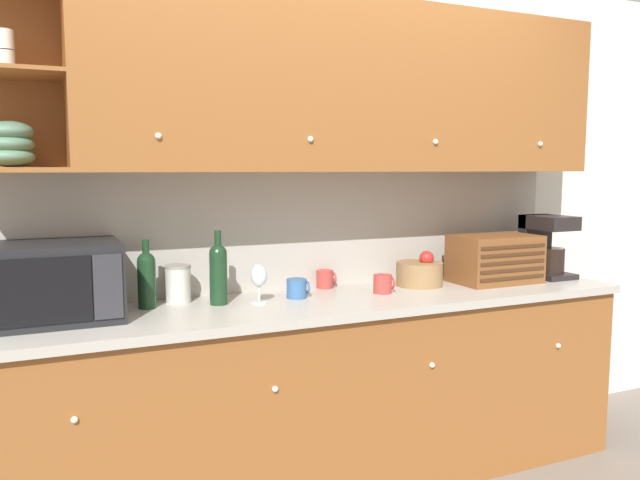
% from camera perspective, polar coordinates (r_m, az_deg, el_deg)
% --- Properties ---
extents(ground_plane, '(24.00, 24.00, 0.00)m').
position_cam_1_polar(ground_plane, '(3.54, -1.51, -19.13)').
color(ground_plane, slate).
extents(wall_back, '(5.47, 0.06, 2.60)m').
position_cam_1_polar(wall_back, '(3.23, -1.78, 2.37)').
color(wall_back, white).
rests_on(wall_back, ground_plane).
extents(counter_unit, '(3.09, 0.65, 0.92)m').
position_cam_1_polar(counter_unit, '(3.10, 0.72, -13.68)').
color(counter_unit, '#935628').
rests_on(counter_unit, ground_plane).
extents(backsplash_panel, '(3.07, 0.01, 0.60)m').
position_cam_1_polar(backsplash_panel, '(3.20, -1.53, 0.92)').
color(backsplash_panel, '#B7B2A8').
rests_on(backsplash_panel, counter_unit).
extents(upper_cabinets, '(3.07, 0.40, 0.80)m').
position_cam_1_polar(upper_cabinets, '(3.12, 2.68, 13.62)').
color(upper_cabinets, '#935628').
rests_on(upper_cabinets, backsplash_panel).
extents(microwave, '(0.49, 0.41, 0.32)m').
position_cam_1_polar(microwave, '(2.74, -22.88, -3.51)').
color(microwave, black).
rests_on(microwave, counter_unit).
extents(second_wine_bottle, '(0.08, 0.08, 0.30)m').
position_cam_1_polar(second_wine_bottle, '(2.85, -15.57, -3.31)').
color(second_wine_bottle, '#19381E').
rests_on(second_wine_bottle, counter_unit).
extents(storage_canister, '(0.12, 0.12, 0.17)m').
position_cam_1_polar(storage_canister, '(2.94, -12.84, -3.92)').
color(storage_canister, silver).
rests_on(storage_canister, counter_unit).
extents(wine_bottle, '(0.08, 0.08, 0.34)m').
position_cam_1_polar(wine_bottle, '(2.85, -9.28, -2.83)').
color(wine_bottle, '#19381E').
rests_on(wine_bottle, counter_unit).
extents(wine_glass, '(0.08, 0.08, 0.18)m').
position_cam_1_polar(wine_glass, '(2.85, -5.61, -3.41)').
color(wine_glass, silver).
rests_on(wine_glass, counter_unit).
extents(mug, '(0.11, 0.10, 0.09)m').
position_cam_1_polar(mug, '(2.97, -2.11, -4.44)').
color(mug, '#38669E').
rests_on(mug, counter_unit).
extents(mug_patterned_third, '(0.10, 0.09, 0.09)m').
position_cam_1_polar(mug_patterned_third, '(3.22, 0.49, -3.59)').
color(mug_patterned_third, '#B73D38').
rests_on(mug_patterned_third, counter_unit).
extents(mug_blue_second, '(0.10, 0.09, 0.09)m').
position_cam_1_polar(mug_blue_second, '(3.10, 5.79, -4.01)').
color(mug_blue_second, '#B73D38').
rests_on(mug_blue_second, counter_unit).
extents(fruit_basket, '(0.24, 0.24, 0.19)m').
position_cam_1_polar(fruit_basket, '(3.32, 9.11, -3.00)').
color(fruit_basket, '#937047').
rests_on(fruit_basket, counter_unit).
extents(bread_box, '(0.45, 0.29, 0.26)m').
position_cam_1_polar(bread_box, '(3.50, 15.69, -1.67)').
color(bread_box, brown).
rests_on(bread_box, counter_unit).
extents(coffee_maker, '(0.20, 0.28, 0.35)m').
position_cam_1_polar(coffee_maker, '(3.77, 19.83, -0.43)').
color(coffee_maker, black).
rests_on(coffee_maker, counter_unit).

